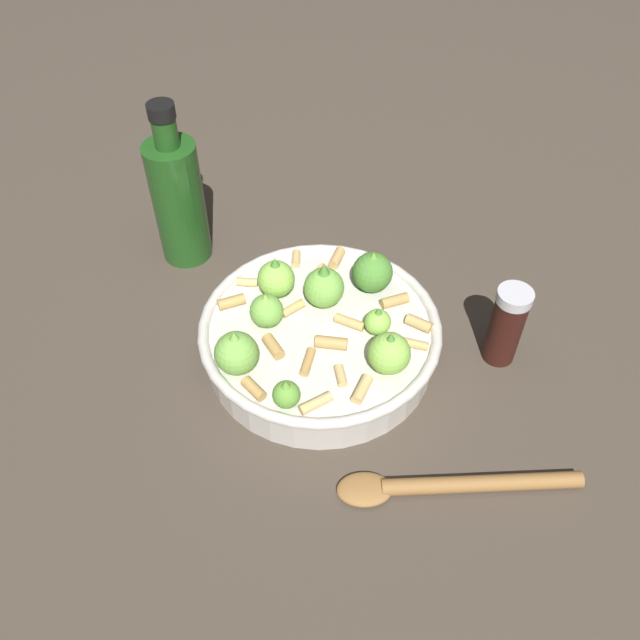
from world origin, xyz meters
TOP-DOWN VIEW (x-y plane):
  - ground_plane at (0.00, 0.00)m, footprint 2.40×2.40m
  - cooking_pan at (0.00, 0.00)m, footprint 0.26×0.26m
  - pepper_shaker at (-0.07, -0.18)m, footprint 0.04×0.04m
  - olive_oil_bottle at (0.22, 0.09)m, footprint 0.06×0.06m
  - wooden_spoon at (-0.20, -0.05)m, footprint 0.10×0.23m

SIDE VIEW (x-z plane):
  - ground_plane at x=0.00m, z-range 0.00..0.00m
  - wooden_spoon at x=-0.20m, z-range 0.00..0.02m
  - cooking_pan at x=0.00m, z-range -0.02..0.08m
  - pepper_shaker at x=-0.07m, z-range 0.00..0.10m
  - olive_oil_bottle at x=0.22m, z-range -0.02..0.19m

